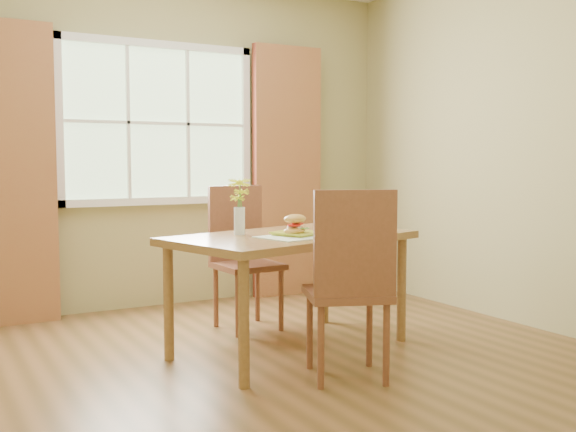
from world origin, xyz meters
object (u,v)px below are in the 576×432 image
at_px(chair_near, 351,277).
at_px(flower_vase, 239,201).
at_px(chair_far, 242,250).
at_px(water_glass, 334,223).
at_px(croissant_sandwich, 295,224).
at_px(dining_table, 291,246).

distance_m(chair_near, flower_vase, 0.95).
bearing_deg(chair_near, chair_far, 110.37).
relative_size(chair_near, chair_far, 1.03).
distance_m(water_glass, flower_vase, 0.63).
bearing_deg(water_glass, croissant_sandwich, -162.50).
distance_m(croissant_sandwich, water_glass, 0.37).
bearing_deg(croissant_sandwich, flower_vase, 108.12).
relative_size(dining_table, flower_vase, 4.78).
bearing_deg(water_glass, flower_vase, 162.52).
bearing_deg(chair_far, water_glass, -71.25).
height_order(chair_near, water_glass, chair_near).
relative_size(dining_table, water_glass, 13.62).
bearing_deg(croissant_sandwich, dining_table, 48.50).
height_order(chair_near, croissant_sandwich, chair_near).
xyz_separation_m(chair_near, croissant_sandwich, (-0.03, 0.54, 0.24)).
distance_m(dining_table, water_glass, 0.32).
relative_size(chair_near, flower_vase, 2.98).
relative_size(dining_table, chair_near, 1.60).
distance_m(dining_table, chair_near, 0.71).
relative_size(chair_near, water_glass, 8.49).
bearing_deg(chair_far, dining_table, -92.03).
distance_m(chair_far, water_glass, 0.85).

